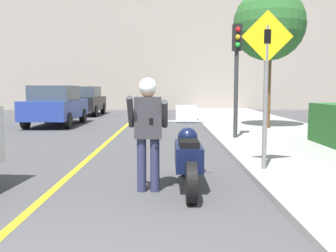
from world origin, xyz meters
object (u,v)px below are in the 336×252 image
traffic_light (236,59)px  parked_car_black (84,101)px  person_biker (148,123)px  motorcycle (188,157)px  parked_car_blue (55,105)px  street_tree (269,25)px  crossing_sign (266,75)px

traffic_light → parked_car_black: traffic_light is taller
person_biker → traffic_light: (2.30, 5.46, 1.37)m
motorcycle → traffic_light: size_ratio=0.67×
parked_car_blue → street_tree: bearing=-13.2°
motorcycle → parked_car_black: (-5.21, 16.23, 0.36)m
crossing_sign → parked_car_blue: 11.21m
crossing_sign → street_tree: size_ratio=0.56×
motorcycle → person_biker: bearing=-159.9°
traffic_light → parked_car_blue: 8.39m
traffic_light → street_tree: (1.66, 2.78, 1.43)m
street_tree → parked_car_blue: bearing=166.8°
motorcycle → traffic_light: traffic_light is taller
person_biker → parked_car_blue: bearing=113.5°
motorcycle → crossing_sign: crossing_sign is taller
parked_car_black → motorcycle: bearing=-72.2°
street_tree → parked_car_black: bearing=136.2°
traffic_light → parked_car_black: 13.07m
person_biker → parked_car_blue: size_ratio=0.41×
motorcycle → parked_car_blue: size_ratio=0.53×
motorcycle → person_biker: person_biker is taller
crossing_sign → traffic_light: bearing=86.5°
person_biker → parked_car_black: (-4.60, 16.45, -0.20)m
traffic_light → motorcycle: bearing=-107.9°
motorcycle → crossing_sign: 2.13m
person_biker → street_tree: (3.95, 8.24, 2.79)m
crossing_sign → parked_car_black: size_ratio=0.67×
person_biker → street_tree: bearing=64.4°
street_tree → parked_car_black: street_tree is taller
parked_car_blue → parked_car_black: same height
street_tree → parked_car_blue: (-8.39, 1.97, -2.99)m
person_biker → parked_car_black: 17.08m
motorcycle → parked_car_black: bearing=107.8°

